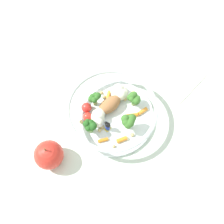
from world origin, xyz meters
name	(u,v)px	position (x,y,z in m)	size (l,w,h in m)	color
ground_plane	(111,113)	(0.00, 0.00, 0.00)	(2.40, 2.40, 0.00)	silver
food_container	(111,110)	(0.00, -0.01, 0.03)	(0.25, 0.25, 0.07)	white
loose_apple	(49,155)	(-0.21, -0.05, 0.04)	(0.08, 0.08, 0.09)	red
folded_napkin	(178,78)	(0.24, 0.01, 0.00)	(0.14, 0.12, 0.01)	silver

